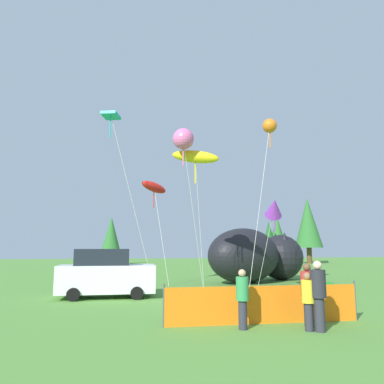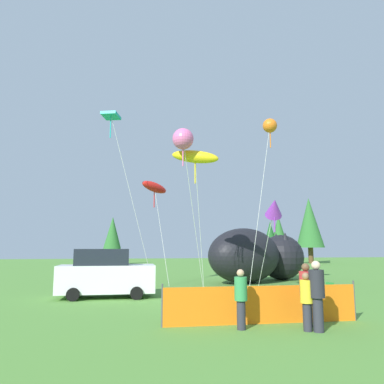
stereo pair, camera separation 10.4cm
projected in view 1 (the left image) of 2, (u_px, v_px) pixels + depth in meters
name	position (u px, v px, depth m)	size (l,w,h in m)	color
ground_plane	(224.00, 303.00, 15.53)	(120.00, 120.00, 0.00)	#548C38
parked_car	(106.00, 274.00, 17.17)	(4.34, 2.07, 2.20)	white
folding_chair	(328.00, 292.00, 14.68)	(0.55, 0.55, 0.91)	#267F33
inflatable_cat	(255.00, 257.00, 24.62)	(8.12, 6.33, 3.48)	black
safety_fence	(264.00, 305.00, 11.34)	(6.15, 0.09, 1.23)	orange
spectator_in_black_shirt	(319.00, 293.00, 10.33)	(0.42, 0.42, 1.91)	#2D2D38
spectator_in_blue_shirt	(308.00, 292.00, 11.00)	(0.40, 0.40, 1.82)	#2D2D38
spectator_in_yellow_shirt	(308.00, 299.00, 10.40)	(0.34, 0.34, 1.58)	#2D2D38
spectator_in_red_shirt	(242.00, 296.00, 10.59)	(0.36, 0.36, 1.66)	#2D2D38
kite_purple_delta	(274.00, 208.00, 19.78)	(1.21, 2.63, 5.04)	silver
kite_orange_flower	(270.00, 127.00, 21.47)	(2.32, 1.66, 9.60)	silver
kite_pink_octopus	(183.00, 139.00, 17.45)	(2.00, 3.04, 7.79)	silver
kite_yellow_hero	(195.00, 157.00, 17.90)	(2.42, 2.71, 7.07)	silver
kite_red_lizard	(154.00, 187.00, 23.88)	(1.95, 2.27, 6.60)	silver
kite_teal_diamond	(112.00, 119.00, 21.16)	(3.24, 1.46, 9.81)	silver
horizon_tree_east	(308.00, 223.00, 52.89)	(3.85, 3.85, 9.19)	brown
horizon_tree_west	(269.00, 237.00, 56.44)	(2.55, 2.55, 6.08)	brown
horizon_tree_mid	(277.00, 234.00, 56.52)	(2.92, 2.92, 6.97)	brown
horizon_tree_northeast	(111.00, 235.00, 49.31)	(2.62, 2.62, 6.24)	brown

